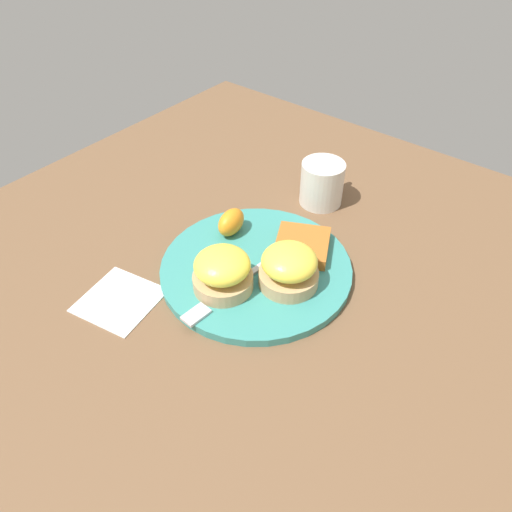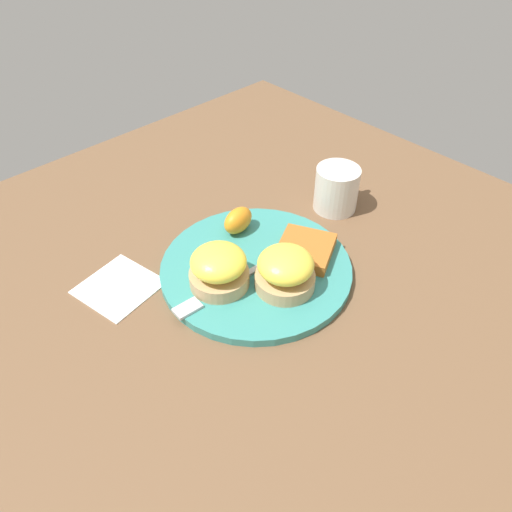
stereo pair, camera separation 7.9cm
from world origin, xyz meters
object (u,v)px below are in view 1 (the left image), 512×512
(sandwich_benedict_left, at_px, (222,271))
(fork, at_px, (227,291))
(orange_wedge, at_px, (231,222))
(cup, at_px, (322,183))
(sandwich_benedict_right, at_px, (287,269))
(hashbrown_patty, at_px, (302,245))

(sandwich_benedict_left, xyz_separation_m, fork, (-0.01, -0.01, -0.03))
(orange_wedge, bearing_deg, sandwich_benedict_left, -144.55)
(orange_wedge, xyz_separation_m, fork, (-0.11, -0.09, -0.02))
(fork, height_order, cup, cup)
(sandwich_benedict_right, bearing_deg, cup, 20.99)
(sandwich_benedict_left, height_order, sandwich_benedict_right, same)
(orange_wedge, distance_m, fork, 0.15)
(sandwich_benedict_left, bearing_deg, cup, 3.28)
(hashbrown_patty, relative_size, cup, 0.83)
(sandwich_benedict_left, bearing_deg, orange_wedge, 35.45)
(sandwich_benedict_right, relative_size, orange_wedge, 1.54)
(orange_wedge, bearing_deg, fork, -141.77)
(cup, bearing_deg, fork, -174.46)
(sandwich_benedict_right, xyz_separation_m, fork, (-0.07, 0.06, -0.03))
(sandwich_benedict_right, relative_size, hashbrown_patty, 1.02)
(hashbrown_patty, height_order, orange_wedge, orange_wedge)
(hashbrown_patty, bearing_deg, fork, 167.99)
(hashbrown_patty, distance_m, fork, 0.16)
(sandwich_benedict_left, bearing_deg, sandwich_benedict_right, -48.47)
(orange_wedge, bearing_deg, sandwich_benedict_right, -106.26)
(sandwich_benedict_left, relative_size, hashbrown_patty, 1.02)
(orange_wedge, relative_size, fork, 0.30)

